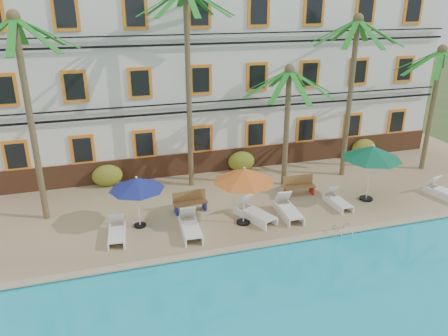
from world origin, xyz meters
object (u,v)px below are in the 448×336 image
object	(u,v)px
palm_a	(26,93)
lounger_c	(254,212)
umbrella_red	(244,175)
lounger_e	(338,201)
pool_ladder	(342,233)
umbrella_blue	(137,184)
lounger_a	(117,232)
palm_d	(352,76)
palm_e	(435,90)
bench_left	(190,201)
palm_b	(188,64)
lounger_f	(443,191)
umbrella_green	(372,153)
palm_c	(288,107)
bench_right	(299,185)
lounger_d	(288,209)
lounger_b	(190,227)

from	to	relation	value
palm_a	lounger_c	distance (m)	10.28
umbrella_red	lounger_e	size ratio (longest dim) A/B	1.50
pool_ladder	umbrella_blue	bearing A→B (deg)	159.16
lounger_a	palm_d	bearing A→B (deg)	15.54
palm_e	lounger_a	xyz separation A→B (m)	(-16.68, -2.85, -4.08)
palm_d	bench_left	bearing A→B (deg)	-168.03
umbrella_red	palm_b	bearing A→B (deg)	104.89
lounger_a	palm_e	bearing A→B (deg)	9.68
lounger_a	palm_a	bearing A→B (deg)	136.95
umbrella_blue	lounger_f	world-z (taller)	umbrella_blue
umbrella_green	lounger_f	world-z (taller)	umbrella_green
umbrella_red	pool_ladder	world-z (taller)	umbrella_red
palm_c	lounger_f	xyz separation A→B (m)	(6.63, -3.57, -3.68)
lounger_f	lounger_c	bearing A→B (deg)	177.04
umbrella_red	bench_right	world-z (taller)	umbrella_red
lounger_d	palm_e	bearing A→B (deg)	17.76
palm_a	lounger_c	size ratio (longest dim) A/B	3.91
bench_right	pool_ladder	distance (m)	3.97
palm_e	umbrella_green	size ratio (longest dim) A/B	2.44
palm_a	lounger_d	xyz separation A→B (m)	(10.03, -2.79, -5.10)
lounger_e	bench_right	world-z (taller)	bench_right
palm_d	palm_e	world-z (taller)	palm_d
palm_e	umbrella_blue	world-z (taller)	palm_e
umbrella_blue	palm_a	bearing A→B (deg)	153.31
lounger_c	bench_left	world-z (taller)	lounger_c
palm_a	palm_d	xyz separation A→B (m)	(14.77, 0.71, -0.17)
bench_left	pool_ladder	world-z (taller)	bench_left
umbrella_blue	umbrella_green	world-z (taller)	umbrella_green
lounger_a	bench_right	xyz separation A→B (m)	(8.65, 1.72, 0.19)
palm_c	lounger_b	xyz separation A→B (m)	(-5.62, -3.50, -3.66)
palm_a	pool_ladder	xyz separation A→B (m)	(11.50, -4.84, -5.41)
palm_d	umbrella_green	size ratio (longest dim) A/B	2.99
umbrella_green	bench_right	size ratio (longest dim) A/B	1.79
lounger_b	bench_right	xyz separation A→B (m)	(5.81, 2.17, 0.16)
lounger_c	palm_e	bearing A→B (deg)	14.76
lounger_d	pool_ladder	bearing A→B (deg)	-54.30
bench_left	lounger_f	bearing A→B (deg)	-9.62
palm_d	lounger_e	bearing A→B (deg)	-123.71
bench_right	palm_c	bearing A→B (deg)	98.12
palm_a	lounger_b	distance (m)	8.21
palm_a	lounger_c	bearing A→B (deg)	-17.29
palm_d	umbrella_red	world-z (taller)	palm_d
umbrella_green	lounger_f	size ratio (longest dim) A/B	1.37
lounger_e	lounger_c	bearing A→B (deg)	-178.58
lounger_f	umbrella_red	bearing A→B (deg)	178.50
lounger_d	bench_right	size ratio (longest dim) A/B	1.34
umbrella_blue	palm_e	bearing A→B (deg)	7.71
umbrella_green	bench_left	bearing A→B (deg)	171.45
palm_b	lounger_c	xyz separation A→B (m)	(1.77, -4.32, -5.69)
lounger_f	umbrella_green	bearing A→B (deg)	168.00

